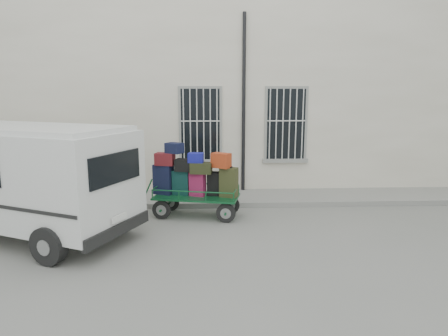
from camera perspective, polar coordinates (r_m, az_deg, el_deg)
name	(u,v)px	position (r m, az deg, el deg)	size (l,w,h in m)	color
ground	(216,224)	(10.09, -1.18, -7.98)	(80.00, 80.00, 0.00)	slate
building	(212,99)	(15.05, -1.75, 9.84)	(24.00, 5.15, 6.00)	beige
sidewalk	(214,198)	(12.17, -1.44, -4.31)	(24.00, 1.70, 0.15)	gray
luggage_cart	(194,181)	(10.47, -4.29, -1.82)	(2.63, 1.44, 1.95)	black
van	(25,174)	(9.94, -26.52, -0.77)	(5.39, 3.98, 2.53)	silver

